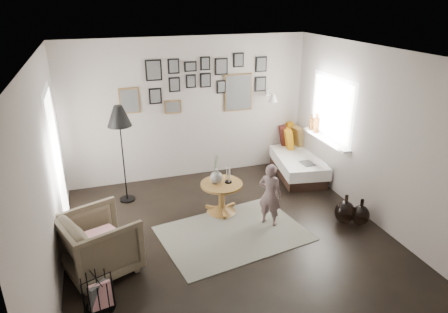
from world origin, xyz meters
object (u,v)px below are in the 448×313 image
object	(u,v)px
pedestal_table	(222,199)
armchair	(100,243)
vase	(216,175)
demijohn_small	(360,215)
magazine_basket	(98,294)
demijohn_large	(345,212)
floor_lamp	(119,120)
daybed	(293,158)
child	(270,195)

from	to	relation	value
pedestal_table	armchair	distance (m)	2.09
vase	demijohn_small	distance (m)	2.27
magazine_basket	demijohn_small	distance (m)	3.88
magazine_basket	demijohn_large	distance (m)	3.71
floor_lamp	demijohn_small	distance (m)	4.01
daybed	child	world-z (taller)	child
vase	daybed	size ratio (longest dim) A/B	0.25
daybed	magazine_basket	xyz separation A→B (m)	(-3.79, -2.72, -0.06)
floor_lamp	child	world-z (taller)	floor_lamp
pedestal_table	magazine_basket	distance (m)	2.51
magazine_basket	demijohn_small	world-z (taller)	demijohn_small
daybed	armchair	size ratio (longest dim) A/B	2.22
armchair	magazine_basket	size ratio (longest dim) A/B	1.99
vase	floor_lamp	size ratio (longest dim) A/B	0.29
pedestal_table	magazine_basket	world-z (taller)	pedestal_table
armchair	demijohn_large	world-z (taller)	armchair
demijohn_large	demijohn_small	size ratio (longest dim) A/B	1.10
floor_lamp	child	distance (m)	2.63
pedestal_table	vase	world-z (taller)	vase
magazine_basket	pedestal_table	bearing A→B (deg)	39.30
armchair	magazine_basket	distance (m)	0.74
armchair	demijohn_large	distance (m)	3.58
child	demijohn_large	bearing A→B (deg)	-149.33
pedestal_table	child	bearing A→B (deg)	-43.43
demijohn_small	floor_lamp	bearing A→B (deg)	149.95
demijohn_large	child	world-z (taller)	child
vase	magazine_basket	world-z (taller)	vase
pedestal_table	child	distance (m)	0.84
demijohn_small	child	xyz separation A→B (m)	(-1.31, 0.45, 0.34)
vase	magazine_basket	distance (m)	2.51
floor_lamp	magazine_basket	distance (m)	2.83
floor_lamp	demijohn_small	world-z (taller)	floor_lamp
daybed	floor_lamp	world-z (taller)	floor_lamp
pedestal_table	vase	bearing A→B (deg)	165.96
daybed	demijohn_large	world-z (taller)	daybed
armchair	pedestal_table	bearing A→B (deg)	-85.68
child	floor_lamp	bearing A→B (deg)	10.93
pedestal_table	vase	size ratio (longest dim) A/B	1.40
vase	floor_lamp	distance (m)	1.76
pedestal_table	floor_lamp	bearing A→B (deg)	147.20
pedestal_table	floor_lamp	size ratio (longest dim) A/B	0.40
pedestal_table	floor_lamp	xyz separation A→B (m)	(-1.40, 0.90, 1.19)
armchair	magazine_basket	bearing A→B (deg)	154.23
armchair	demijohn_large	xyz separation A→B (m)	(3.58, 0.00, -0.21)
armchair	floor_lamp	size ratio (longest dim) A/B	0.52
daybed	magazine_basket	world-z (taller)	daybed
vase	demijohn_large	world-z (taller)	vase
armchair	floor_lamp	distance (m)	2.12
daybed	armchair	bearing A→B (deg)	-141.84
daybed	pedestal_table	bearing A→B (deg)	-138.71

